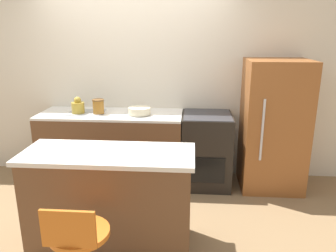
# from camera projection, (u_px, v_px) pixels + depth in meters

# --- Properties ---
(ground_plane) EXTENTS (14.00, 14.00, 0.00)m
(ground_plane) POSITION_uv_depth(u_px,v_px,m) (129.00, 192.00, 4.08)
(ground_plane) COLOR #8E704C
(wall_back) EXTENTS (8.00, 0.06, 2.60)m
(wall_back) POSITION_uv_depth(u_px,v_px,m) (136.00, 80.00, 4.39)
(wall_back) COLOR silver
(wall_back) RESTS_ON ground_plane
(back_counter) EXTENTS (1.82, 0.66, 0.94)m
(back_counter) POSITION_uv_depth(u_px,v_px,m) (112.00, 147.00, 4.30)
(back_counter) COLOR brown
(back_counter) RESTS_ON ground_plane
(kitchen_island) EXTENTS (1.51, 0.60, 0.93)m
(kitchen_island) POSITION_uv_depth(u_px,v_px,m) (111.00, 199.00, 2.97)
(kitchen_island) COLOR brown
(kitchen_island) RESTS_ON ground_plane
(oven_range) EXTENTS (0.62, 0.67, 0.94)m
(oven_range) POSITION_uv_depth(u_px,v_px,m) (206.00, 150.00, 4.21)
(oven_range) COLOR black
(oven_range) RESTS_ON ground_plane
(refrigerator) EXTENTS (0.75, 0.69, 1.62)m
(refrigerator) POSITION_uv_depth(u_px,v_px,m) (273.00, 126.00, 4.05)
(refrigerator) COLOR #995628
(refrigerator) RESTS_ON ground_plane
(stool_chair) EXTENTS (0.44, 0.44, 0.83)m
(stool_chair) POSITION_uv_depth(u_px,v_px,m) (80.00, 251.00, 2.38)
(stool_chair) COLOR #B7B7BC
(stool_chair) RESTS_ON ground_plane
(kettle) EXTENTS (0.16, 0.16, 0.21)m
(kettle) POSITION_uv_depth(u_px,v_px,m) (78.00, 106.00, 4.13)
(kettle) COLOR #B29333
(kettle) RESTS_ON back_counter
(mixing_bowl) EXTENTS (0.28, 0.28, 0.09)m
(mixing_bowl) POSITION_uv_depth(u_px,v_px,m) (139.00, 111.00, 4.08)
(mixing_bowl) COLOR beige
(mixing_bowl) RESTS_ON back_counter
(canister_jar) EXTENTS (0.15, 0.15, 0.18)m
(canister_jar) POSITION_uv_depth(u_px,v_px,m) (98.00, 106.00, 4.11)
(canister_jar) COLOR #9E6623
(canister_jar) RESTS_ON back_counter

